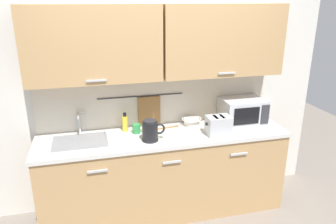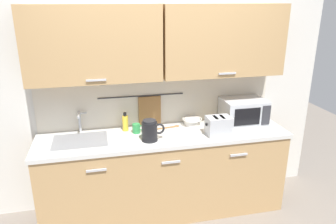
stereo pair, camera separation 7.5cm
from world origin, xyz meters
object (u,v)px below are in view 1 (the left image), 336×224
at_px(microwave, 242,111).
at_px(mixing_bowl, 192,121).
at_px(electric_kettle, 150,131).
at_px(dish_soap_bottle, 125,123).
at_px(toaster, 218,125).
at_px(wooden_spoon, 170,127).
at_px(mug_by_kettle, 211,120).
at_px(mug_near_sink, 137,129).

distance_m(microwave, mixing_bowl, 0.57).
distance_m(electric_kettle, mixing_bowl, 0.59).
xyz_separation_m(electric_kettle, dish_soap_bottle, (-0.21, 0.30, -0.01)).
distance_m(mixing_bowl, toaster, 0.36).
bearing_deg(wooden_spoon, toaster, -34.72).
bearing_deg(dish_soap_bottle, toaster, -19.70).
xyz_separation_m(electric_kettle, wooden_spoon, (0.27, 0.27, -0.10)).
bearing_deg(microwave, mug_by_kettle, 174.72).
distance_m(electric_kettle, mug_near_sink, 0.24).
height_order(electric_kettle, mixing_bowl, electric_kettle).
height_order(mixing_bowl, mug_by_kettle, mug_by_kettle).
distance_m(microwave, mug_near_sink, 1.18).
xyz_separation_m(electric_kettle, toaster, (0.69, -0.02, -0.01)).
height_order(mixing_bowl, toaster, toaster).
height_order(electric_kettle, mug_near_sink, electric_kettle).
distance_m(electric_kettle, dish_soap_bottle, 0.37).
bearing_deg(dish_soap_bottle, electric_kettle, -55.55).
distance_m(mug_near_sink, mug_by_kettle, 0.83).
height_order(electric_kettle, dish_soap_bottle, electric_kettle).
xyz_separation_m(microwave, dish_soap_bottle, (-1.28, 0.07, -0.05)).
relative_size(dish_soap_bottle, mixing_bowl, 0.92).
height_order(microwave, mug_by_kettle, microwave).
bearing_deg(microwave, mixing_bowl, 173.73).
distance_m(dish_soap_bottle, wooden_spoon, 0.48).
height_order(microwave, mug_near_sink, microwave).
height_order(mug_near_sink, mug_by_kettle, same).
bearing_deg(mug_by_kettle, mug_near_sink, -176.61).
distance_m(mixing_bowl, wooden_spoon, 0.25).
xyz_separation_m(microwave, wooden_spoon, (-0.81, 0.04, -0.13)).
bearing_deg(wooden_spoon, mixing_bowl, 4.86).
bearing_deg(toaster, microwave, 33.33).
height_order(electric_kettle, mug_by_kettle, electric_kettle).
bearing_deg(electric_kettle, microwave, 12.26).
bearing_deg(mug_near_sink, mixing_bowl, 7.31).
bearing_deg(mug_near_sink, toaster, -16.55).
xyz_separation_m(electric_kettle, mug_by_kettle, (0.72, 0.26, -0.05)).
height_order(mug_by_kettle, wooden_spoon, mug_by_kettle).
relative_size(microwave, dish_soap_bottle, 2.35).
height_order(electric_kettle, wooden_spoon, electric_kettle).
xyz_separation_m(toaster, mug_by_kettle, (0.04, 0.28, -0.05)).
bearing_deg(toaster, wooden_spoon, 145.28).
distance_m(toaster, wooden_spoon, 0.52).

